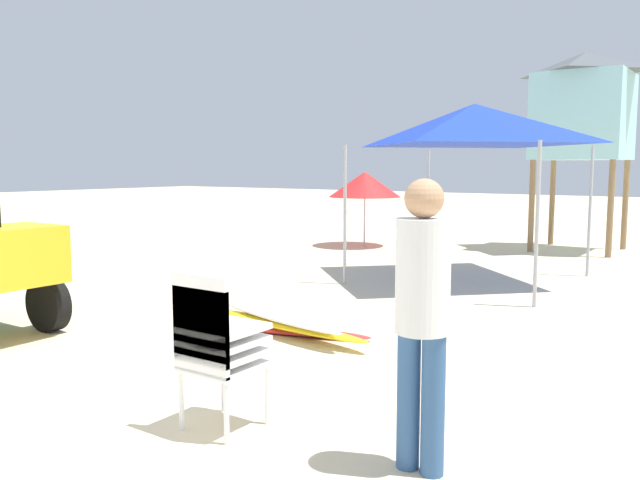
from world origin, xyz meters
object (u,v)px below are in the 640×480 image
lifeguard_tower (583,106)px  lifeguard_near_right (422,305)px  surfboard_pile (282,324)px  beach_umbrella_left (365,184)px  popup_canopy (474,125)px  stacked_plastic_chairs (214,339)px

lifeguard_tower → lifeguard_near_right: bearing=-81.1°
surfboard_pile → lifeguard_tower: lifeguard_tower is taller
lifeguard_tower → beach_umbrella_left: bearing=-154.9°
lifeguard_near_right → popup_canopy: bearing=109.4°
stacked_plastic_chairs → surfboard_pile: size_ratio=0.48×
beach_umbrella_left → popup_canopy: bearing=-37.9°
lifeguard_near_right → popup_canopy: size_ratio=0.59×
surfboard_pile → beach_umbrella_left: (-3.33, 7.31, 1.29)m
stacked_plastic_chairs → lifeguard_tower: 11.83m
lifeguard_near_right → popup_canopy: 6.99m
popup_canopy → lifeguard_tower: lifeguard_tower is taller
stacked_plastic_chairs → beach_umbrella_left: bearing=115.4°
lifeguard_near_right → lifeguard_tower: size_ratio=0.42×
surfboard_pile → lifeguard_tower: bearing=84.7°
stacked_plastic_chairs → lifeguard_near_right: bearing=10.9°
lifeguard_near_right → lifeguard_tower: (-1.77, 11.30, 2.07)m
surfboard_pile → beach_umbrella_left: 8.13m
stacked_plastic_chairs → lifeguard_tower: (-0.36, 11.57, 2.43)m
stacked_plastic_chairs → surfboard_pile: stacked_plastic_chairs is taller
lifeguard_tower → beach_umbrella_left: 4.93m
popup_canopy → beach_umbrella_left: bearing=142.1°
surfboard_pile → lifeguard_tower: 9.77m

